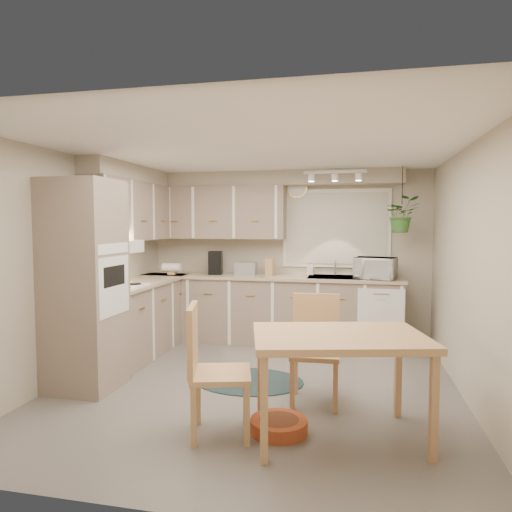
# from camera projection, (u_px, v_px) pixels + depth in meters

# --- Properties ---
(floor) EXTENTS (4.20, 4.20, 0.00)m
(floor) POSITION_uv_depth(u_px,v_px,m) (256.00, 387.00, 4.65)
(floor) COLOR #625D56
(floor) RESTS_ON ground
(ceiling) EXTENTS (4.20, 4.20, 0.00)m
(ceiling) POSITION_uv_depth(u_px,v_px,m) (256.00, 149.00, 4.48)
(ceiling) COLOR white
(ceiling) RESTS_ON wall_back
(wall_back) EXTENTS (4.00, 0.04, 2.40)m
(wall_back) POSITION_uv_depth(u_px,v_px,m) (287.00, 256.00, 6.61)
(wall_back) COLOR #AFA591
(wall_back) RESTS_ON floor
(wall_front) EXTENTS (4.00, 0.04, 2.40)m
(wall_front) POSITION_uv_depth(u_px,v_px,m) (175.00, 307.00, 2.52)
(wall_front) COLOR #AFA591
(wall_front) RESTS_ON floor
(wall_left) EXTENTS (0.04, 4.20, 2.40)m
(wall_left) POSITION_uv_depth(u_px,v_px,m) (78.00, 266.00, 4.99)
(wall_left) COLOR #AFA591
(wall_left) RESTS_ON floor
(wall_right) EXTENTS (0.04, 4.20, 2.40)m
(wall_right) POSITION_uv_depth(u_px,v_px,m) (471.00, 275.00, 4.14)
(wall_right) COLOR #AFA591
(wall_right) RESTS_ON floor
(base_cab_left) EXTENTS (0.60, 1.85, 0.90)m
(base_cab_left) POSITION_uv_depth(u_px,v_px,m) (141.00, 319.00, 5.83)
(base_cab_left) COLOR gray
(base_cab_left) RESTS_ON floor
(base_cab_back) EXTENTS (3.60, 0.60, 0.90)m
(base_cab_back) POSITION_uv_depth(u_px,v_px,m) (269.00, 310.00, 6.41)
(base_cab_back) COLOR gray
(base_cab_back) RESTS_ON floor
(counter_left) EXTENTS (0.64, 1.89, 0.04)m
(counter_left) POSITION_uv_depth(u_px,v_px,m) (141.00, 282.00, 5.79)
(counter_left) COLOR tan
(counter_left) RESTS_ON base_cab_left
(counter_back) EXTENTS (3.64, 0.64, 0.04)m
(counter_back) POSITION_uv_depth(u_px,v_px,m) (269.00, 277.00, 6.37)
(counter_back) COLOR tan
(counter_back) RESTS_ON base_cab_back
(oven_stack) EXTENTS (0.65, 0.65, 2.10)m
(oven_stack) POSITION_uv_depth(u_px,v_px,m) (85.00, 285.00, 4.56)
(oven_stack) COLOR gray
(oven_stack) RESTS_ON floor
(wall_oven_face) EXTENTS (0.02, 0.56, 0.58)m
(wall_oven_face) POSITION_uv_depth(u_px,v_px,m) (114.00, 286.00, 4.49)
(wall_oven_face) COLOR white
(wall_oven_face) RESTS_ON oven_stack
(upper_cab_left) EXTENTS (0.35, 2.00, 0.75)m
(upper_cab_left) POSITION_uv_depth(u_px,v_px,m) (134.00, 211.00, 5.88)
(upper_cab_left) COLOR gray
(upper_cab_left) RESTS_ON wall_left
(upper_cab_back) EXTENTS (2.00, 0.35, 0.75)m
(upper_cab_back) POSITION_uv_depth(u_px,v_px,m) (217.00, 213.00, 6.61)
(upper_cab_back) COLOR gray
(upper_cab_back) RESTS_ON wall_back
(soffit_left) EXTENTS (0.30, 2.00, 0.20)m
(soffit_left) POSITION_uv_depth(u_px,v_px,m) (132.00, 174.00, 5.85)
(soffit_left) COLOR #AFA591
(soffit_left) RESTS_ON wall_left
(soffit_back) EXTENTS (3.60, 0.30, 0.20)m
(soffit_back) POSITION_uv_depth(u_px,v_px,m) (271.00, 179.00, 6.43)
(soffit_back) COLOR #AFA591
(soffit_back) RESTS_ON wall_back
(cooktop) EXTENTS (0.52, 0.58, 0.02)m
(cooktop) POSITION_uv_depth(u_px,v_px,m) (119.00, 286.00, 5.23)
(cooktop) COLOR white
(cooktop) RESTS_ON counter_left
(range_hood) EXTENTS (0.40, 0.60, 0.14)m
(range_hood) POSITION_uv_depth(u_px,v_px,m) (116.00, 247.00, 5.20)
(range_hood) COLOR white
(range_hood) RESTS_ON upper_cab_left
(window_blinds) EXTENTS (1.40, 0.02, 1.00)m
(window_blinds) POSITION_uv_depth(u_px,v_px,m) (336.00, 228.00, 6.40)
(window_blinds) COLOR silver
(window_blinds) RESTS_ON wall_back
(window_frame) EXTENTS (1.50, 0.02, 1.10)m
(window_frame) POSITION_uv_depth(u_px,v_px,m) (336.00, 228.00, 6.41)
(window_frame) COLOR white
(window_frame) RESTS_ON wall_back
(sink) EXTENTS (0.70, 0.48, 0.10)m
(sink) POSITION_uv_depth(u_px,v_px,m) (334.00, 280.00, 6.19)
(sink) COLOR #9EA0A6
(sink) RESTS_ON counter_back
(dishwasher_front) EXTENTS (0.58, 0.02, 0.83)m
(dishwasher_front) POSITION_uv_depth(u_px,v_px,m) (381.00, 321.00, 5.79)
(dishwasher_front) COLOR white
(dishwasher_front) RESTS_ON base_cab_back
(track_light_bar) EXTENTS (0.80, 0.04, 0.04)m
(track_light_bar) POSITION_uv_depth(u_px,v_px,m) (335.00, 172.00, 5.85)
(track_light_bar) COLOR white
(track_light_bar) RESTS_ON ceiling
(wall_clock) EXTENTS (0.30, 0.03, 0.30)m
(wall_clock) POSITION_uv_depth(u_px,v_px,m) (297.00, 187.00, 6.48)
(wall_clock) COLOR gold
(wall_clock) RESTS_ON wall_back
(dining_table) EXTENTS (1.47, 1.15, 0.82)m
(dining_table) POSITION_uv_depth(u_px,v_px,m) (338.00, 386.00, 3.52)
(dining_table) COLOR tan
(dining_table) RESTS_ON floor
(chair_left) EXTENTS (0.59, 0.59, 1.03)m
(chair_left) POSITION_uv_depth(u_px,v_px,m) (221.00, 370.00, 3.57)
(chair_left) COLOR tan
(chair_left) RESTS_ON floor
(chair_back) EXTENTS (0.49, 0.49, 0.99)m
(chair_back) POSITION_uv_depth(u_px,v_px,m) (315.00, 350.00, 4.21)
(chair_back) COLOR tan
(chair_back) RESTS_ON floor
(braided_rug) EXTENTS (1.20, 0.93, 0.01)m
(braided_rug) POSITION_uv_depth(u_px,v_px,m) (249.00, 381.00, 4.81)
(braided_rug) COLOR black
(braided_rug) RESTS_ON floor
(pet_bed) EXTENTS (0.60, 0.60, 0.11)m
(pet_bed) POSITION_uv_depth(u_px,v_px,m) (279.00, 426.00, 3.63)
(pet_bed) COLOR #A83421
(pet_bed) RESTS_ON floor
(microwave) EXTENTS (0.57, 0.41, 0.35)m
(microwave) POSITION_uv_depth(u_px,v_px,m) (375.00, 266.00, 5.97)
(microwave) COLOR white
(microwave) RESTS_ON counter_back
(soap_bottle) EXTENTS (0.11, 0.20, 0.09)m
(soap_bottle) POSITION_uv_depth(u_px,v_px,m) (310.00, 272.00, 6.40)
(soap_bottle) COLOR white
(soap_bottle) RESTS_ON counter_back
(hanging_plant) EXTENTS (0.48, 0.52, 0.36)m
(hanging_plant) POSITION_uv_depth(u_px,v_px,m) (402.00, 218.00, 5.86)
(hanging_plant) COLOR #356729
(hanging_plant) RESTS_ON ceiling
(coffee_maker) EXTENTS (0.23, 0.26, 0.33)m
(coffee_maker) POSITION_uv_depth(u_px,v_px,m) (216.00, 263.00, 6.53)
(coffee_maker) COLOR black
(coffee_maker) RESTS_ON counter_back
(toaster) EXTENTS (0.30, 0.17, 0.18)m
(toaster) POSITION_uv_depth(u_px,v_px,m) (246.00, 269.00, 6.46)
(toaster) COLOR #9EA0A6
(toaster) RESTS_ON counter_back
(knife_block) EXTENTS (0.13, 0.13, 0.24)m
(knife_block) POSITION_uv_depth(u_px,v_px,m) (270.00, 267.00, 6.42)
(knife_block) COLOR tan
(knife_block) RESTS_ON counter_back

